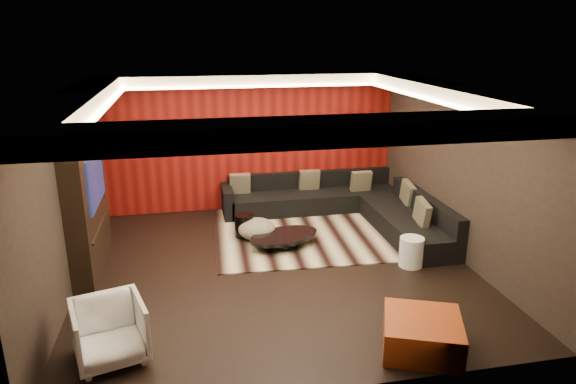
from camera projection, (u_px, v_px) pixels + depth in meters
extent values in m
cube|color=black|center=(277.00, 268.00, 8.17)|extent=(6.00, 6.00, 0.02)
cube|color=silver|center=(276.00, 88.00, 7.32)|extent=(6.00, 6.00, 0.02)
cube|color=black|center=(250.00, 142.00, 10.56)|extent=(6.00, 0.02, 2.80)
cube|color=black|center=(65.00, 195.00, 7.17)|extent=(0.02, 6.00, 2.80)
cube|color=black|center=(459.00, 172.00, 8.32)|extent=(0.02, 6.00, 2.80)
cube|color=#6B0C0A|center=(251.00, 143.00, 10.52)|extent=(5.98, 0.05, 2.78)
cube|color=silver|center=(251.00, 80.00, 9.88)|extent=(6.00, 0.60, 0.22)
cube|color=silver|center=(327.00, 131.00, 4.84)|extent=(6.00, 0.60, 0.22)
cube|color=silver|center=(77.00, 102.00, 6.85)|extent=(0.60, 4.80, 0.22)
cube|color=silver|center=(449.00, 92.00, 7.87)|extent=(0.60, 4.80, 0.22)
cube|color=#FFD899|center=(254.00, 86.00, 9.59)|extent=(4.80, 0.08, 0.04)
cube|color=#FFD899|center=(317.00, 134.00, 5.18)|extent=(4.80, 0.08, 0.04)
cube|color=#FFD899|center=(104.00, 108.00, 6.94)|extent=(0.08, 4.80, 0.04)
cube|color=#FFD899|center=(428.00, 99.00, 7.84)|extent=(0.08, 4.80, 0.04)
cube|color=black|center=(87.00, 201.00, 7.86)|extent=(0.30, 2.00, 2.20)
cube|color=black|center=(95.00, 179.00, 7.78)|extent=(0.04, 1.30, 0.80)
cube|color=black|center=(101.00, 225.00, 8.01)|extent=(0.04, 1.60, 0.04)
cube|color=beige|center=(323.00, 231.00, 9.59)|extent=(4.13, 3.17, 0.02)
cylinder|color=black|center=(284.00, 240.00, 8.89)|extent=(1.62, 1.62, 0.21)
cylinder|color=black|center=(244.00, 225.00, 9.29)|extent=(0.39, 0.39, 0.41)
ellipsoid|color=beige|center=(257.00, 229.00, 9.18)|extent=(0.85, 0.85, 0.37)
cylinder|color=white|center=(411.00, 252.00, 8.15)|extent=(0.51, 0.51, 0.48)
cube|color=#9F3E14|center=(422.00, 334.00, 6.01)|extent=(1.15, 1.15, 0.39)
imported|color=white|center=(110.00, 331.00, 5.78)|extent=(0.95, 0.96, 0.71)
cube|color=black|center=(314.00, 201.00, 10.73)|extent=(3.50, 0.90, 0.40)
cube|color=black|center=(310.00, 179.00, 10.94)|extent=(3.50, 0.20, 0.35)
cube|color=black|center=(407.00, 226.00, 9.34)|extent=(0.90, 2.60, 0.40)
cube|color=black|center=(426.00, 205.00, 9.29)|extent=(0.20, 2.60, 0.35)
cube|color=black|center=(228.00, 202.00, 10.36)|extent=(0.20, 0.90, 0.60)
cube|color=tan|center=(408.00, 193.00, 9.83)|extent=(0.12, 0.50, 0.50)
cube|color=tan|center=(309.00, 180.00, 10.71)|extent=(0.42, 0.20, 0.44)
cube|color=tan|center=(422.00, 213.00, 8.78)|extent=(0.12, 0.50, 0.50)
cube|color=tan|center=(240.00, 184.00, 10.45)|extent=(0.42, 0.20, 0.44)
cube|color=tan|center=(361.00, 181.00, 10.62)|extent=(0.42, 0.20, 0.44)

